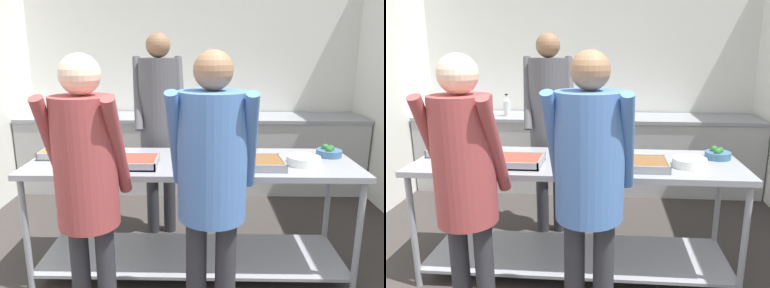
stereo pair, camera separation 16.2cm
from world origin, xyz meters
TOP-DOWN VIEW (x-y plane):
  - wall_rear at (0.00, 3.91)m, footprint 4.24×0.06m
  - back_counter at (0.00, 3.54)m, footprint 4.08×0.65m
  - serving_counter at (0.05, 1.71)m, footprint 2.36×0.73m
  - serving_tray_vegetables at (-0.87, 1.82)m, footprint 0.43×0.29m
  - serving_tray_roast at (-0.40, 1.58)m, footprint 0.44×0.28m
  - sauce_pan at (0.07, 1.83)m, footprint 0.43×0.29m
  - serving_tray_greens at (0.50, 1.58)m, footprint 0.36×0.30m
  - plate_stack at (0.84, 1.63)m, footprint 0.24×0.24m
  - broccoli_bowl at (1.09, 1.85)m, footprint 0.19×0.19m
  - guest_serving_left at (0.17, 1.03)m, footprint 0.50×0.38m
  - guest_serving_right at (-0.49, 0.95)m, footprint 0.44×0.34m
  - cook_behind_counter at (-0.25, 2.34)m, footprint 0.49×0.41m
  - water_bottle at (-0.94, 3.46)m, footprint 0.08×0.08m

SIDE VIEW (x-z plane):
  - back_counter at x=0.00m, z-range 0.00..0.91m
  - serving_counter at x=0.05m, z-range 0.16..1.05m
  - serving_tray_greens at x=0.50m, z-range 0.89..0.94m
  - serving_tray_roast at x=-0.40m, z-range 0.89..0.94m
  - serving_tray_vegetables at x=-0.87m, z-range 0.89..0.94m
  - plate_stack at x=0.84m, z-range 0.89..0.95m
  - broccoli_bowl at x=1.09m, z-range 0.88..0.97m
  - sauce_pan at x=0.07m, z-range 0.89..0.96m
  - water_bottle at x=-0.94m, z-range 0.90..1.16m
  - guest_serving_left at x=0.17m, z-range 0.19..1.87m
  - guest_serving_right at x=-0.49m, z-range 0.20..1.86m
  - cook_behind_counter at x=-0.25m, z-range 0.22..2.04m
  - wall_rear at x=0.00m, z-range 0.00..2.65m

